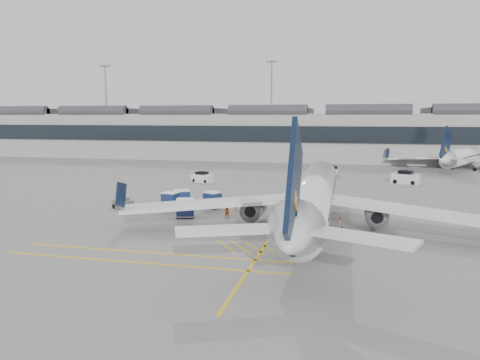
% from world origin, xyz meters
% --- Properties ---
extents(ground, '(220.00, 220.00, 0.00)m').
position_xyz_m(ground, '(0.00, 0.00, 0.00)').
color(ground, gray).
rests_on(ground, ground).
extents(terminal, '(200.00, 20.45, 12.40)m').
position_xyz_m(terminal, '(0.00, 71.93, 6.14)').
color(terminal, '#9E9E99').
rests_on(terminal, ground).
extents(light_masts, '(113.00, 0.60, 25.45)m').
position_xyz_m(light_masts, '(-1.67, 86.00, 14.49)').
color(light_masts, slate).
rests_on(light_masts, ground).
extents(apron_markings, '(0.25, 60.00, 0.01)m').
position_xyz_m(apron_markings, '(10.00, 10.00, 0.01)').
color(apron_markings, gold).
rests_on(apron_markings, ground).
extents(airliner_main, '(36.06, 39.38, 10.47)m').
position_xyz_m(airliner_main, '(13.29, 0.34, 3.08)').
color(airliner_main, silver).
rests_on(airliner_main, ground).
extents(airliner_far, '(27.73, 30.59, 8.86)m').
position_xyz_m(airliner_far, '(38.85, 57.40, 2.60)').
color(airliner_far, silver).
rests_on(airliner_far, ground).
extents(belt_loader, '(4.95, 2.27, 1.96)m').
position_xyz_m(belt_loader, '(11.58, 8.37, 0.57)').
color(belt_loader, beige).
rests_on(belt_loader, ground).
extents(baggage_cart_a, '(2.27, 2.10, 1.93)m').
position_xyz_m(baggage_cart_a, '(1.39, 7.85, 1.03)').
color(baggage_cart_a, gray).
rests_on(baggage_cart_a, ground).
extents(baggage_cart_b, '(2.21, 1.97, 1.98)m').
position_xyz_m(baggage_cart_b, '(0.02, 2.58, 1.06)').
color(baggage_cart_b, gray).
rests_on(baggage_cart_b, ground).
extents(baggage_cart_c, '(2.07, 1.80, 1.93)m').
position_xyz_m(baggage_cart_c, '(-3.17, 6.48, 1.03)').
color(baggage_cart_c, gray).
rests_on(baggage_cart_c, ground).
extents(baggage_cart_d, '(2.44, 2.30, 2.02)m').
position_xyz_m(baggage_cart_d, '(-2.26, 7.74, 1.08)').
color(baggage_cart_d, gray).
rests_on(baggage_cart_d, ground).
extents(ramp_agent_a, '(0.66, 0.68, 1.57)m').
position_xyz_m(ramp_agent_a, '(4.29, 7.45, 0.79)').
color(ramp_agent_a, '#E1410B').
rests_on(ramp_agent_a, ground).
extents(ramp_agent_b, '(0.98, 0.95, 1.59)m').
position_xyz_m(ramp_agent_b, '(4.21, 3.35, 0.79)').
color(ramp_agent_b, '#E5600C').
rests_on(ramp_agent_b, ground).
extents(pushback_tug, '(2.62, 2.12, 1.27)m').
position_xyz_m(pushback_tug, '(-8.57, 5.48, 0.57)').
color(pushback_tug, '#58594C').
rests_on(pushback_tug, ground).
extents(safety_cone_nose, '(0.33, 0.33, 0.45)m').
position_xyz_m(safety_cone_nose, '(10.48, 21.81, 0.23)').
color(safety_cone_nose, '#F24C0A').
rests_on(safety_cone_nose, ground).
extents(safety_cone_engine, '(0.41, 0.41, 0.56)m').
position_xyz_m(safety_cone_engine, '(15.80, 4.17, 0.28)').
color(safety_cone_engine, '#F24C0A').
rests_on(safety_cone_engine, ground).
extents(service_van_left, '(3.56, 2.40, 1.67)m').
position_xyz_m(service_van_left, '(-6.47, 28.24, 0.75)').
color(service_van_left, silver).
rests_on(service_van_left, ground).
extents(service_van_mid, '(2.13, 3.95, 1.98)m').
position_xyz_m(service_van_mid, '(13.61, 39.27, 0.89)').
color(service_van_mid, silver).
rests_on(service_van_mid, ground).
extents(service_van_right, '(4.48, 3.31, 2.07)m').
position_xyz_m(service_van_right, '(25.08, 33.83, 0.93)').
color(service_van_right, silver).
rests_on(service_van_right, ground).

